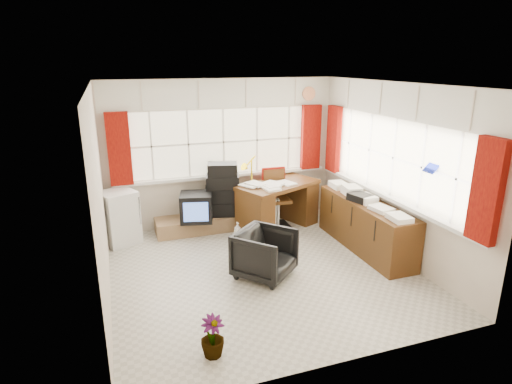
# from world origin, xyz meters

# --- Properties ---
(ground) EXTENTS (4.00, 4.00, 0.00)m
(ground) POSITION_xyz_m (0.00, 0.00, 0.00)
(ground) COLOR beige
(ground) RESTS_ON ground
(room_walls) EXTENTS (4.00, 4.00, 4.00)m
(room_walls) POSITION_xyz_m (0.00, 0.00, 1.50)
(room_walls) COLOR beige
(room_walls) RESTS_ON ground
(window_back) EXTENTS (3.70, 0.12, 3.60)m
(window_back) POSITION_xyz_m (0.00, 1.94, 0.95)
(window_back) COLOR beige
(window_back) RESTS_ON room_walls
(window_right) EXTENTS (0.12, 3.70, 3.60)m
(window_right) POSITION_xyz_m (1.94, 0.00, 0.95)
(window_right) COLOR beige
(window_right) RESTS_ON room_walls
(curtains) EXTENTS (3.83, 3.83, 1.15)m
(curtains) POSITION_xyz_m (0.92, 0.93, 1.46)
(curtains) COLOR maroon
(curtains) RESTS_ON room_walls
(overhead_cabinets) EXTENTS (3.98, 3.98, 0.48)m
(overhead_cabinets) POSITION_xyz_m (0.98, 0.98, 2.25)
(overhead_cabinets) COLOR silver
(overhead_cabinets) RESTS_ON room_walls
(desk) EXTENTS (1.56, 1.20, 0.85)m
(desk) POSITION_xyz_m (0.78, 1.39, 0.45)
(desk) COLOR #562D14
(desk) RESTS_ON ground
(desk_lamp) EXTENTS (0.20, 0.18, 0.46)m
(desk_lamp) POSITION_xyz_m (0.36, 1.56, 1.13)
(desk_lamp) COLOR yellow
(desk_lamp) RESTS_ON desk
(task_chair) EXTENTS (0.44, 0.46, 1.01)m
(task_chair) POSITION_xyz_m (0.80, 1.58, 0.54)
(task_chair) COLOR black
(task_chair) RESTS_ON ground
(office_chair) EXTENTS (0.99, 0.99, 0.65)m
(office_chair) POSITION_xyz_m (-0.02, -0.14, 0.32)
(office_chair) COLOR black
(office_chair) RESTS_ON ground
(radiator) EXTENTS (0.38, 0.18, 0.56)m
(radiator) POSITION_xyz_m (0.59, 1.34, 0.23)
(radiator) COLOR white
(radiator) RESTS_ON ground
(credenza) EXTENTS (0.50, 2.00, 0.85)m
(credenza) POSITION_xyz_m (1.73, 0.20, 0.40)
(credenza) COLOR #562D14
(credenza) RESTS_ON ground
(file_tray) EXTENTS (0.34, 0.39, 0.11)m
(file_tray) POSITION_xyz_m (1.66, 0.28, 0.81)
(file_tray) COLOR black
(file_tray) RESTS_ON credenza
(tv_bench) EXTENTS (1.40, 0.50, 0.25)m
(tv_bench) POSITION_xyz_m (-0.55, 1.72, 0.12)
(tv_bench) COLOR #96734B
(tv_bench) RESTS_ON ground
(crt_tv) EXTENTS (0.61, 0.58, 0.46)m
(crt_tv) POSITION_xyz_m (-0.59, 1.57, 0.48)
(crt_tv) COLOR black
(crt_tv) RESTS_ON tv_bench
(hifi_stack) EXTENTS (0.74, 0.57, 0.89)m
(hifi_stack) POSITION_xyz_m (-0.09, 1.74, 0.65)
(hifi_stack) COLOR black
(hifi_stack) RESTS_ON tv_bench
(mini_fridge) EXTENTS (0.65, 0.65, 0.85)m
(mini_fridge) POSITION_xyz_m (-1.80, 1.64, 0.42)
(mini_fridge) COLOR white
(mini_fridge) RESTS_ON ground
(spray_bottle_a) EXTENTS (0.13, 0.13, 0.31)m
(spray_bottle_a) POSITION_xyz_m (-0.03, 1.12, 0.15)
(spray_bottle_a) COLOR white
(spray_bottle_a) RESTS_ON ground
(spray_bottle_b) EXTENTS (0.13, 0.13, 0.20)m
(spray_bottle_b) POSITION_xyz_m (0.17, 1.01, 0.10)
(spray_bottle_b) COLOR #91D9D3
(spray_bottle_b) RESTS_ON ground
(flower_vase) EXTENTS (0.29, 0.29, 0.43)m
(flower_vase) POSITION_xyz_m (-1.07, -1.50, 0.21)
(flower_vase) COLOR black
(flower_vase) RESTS_ON ground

